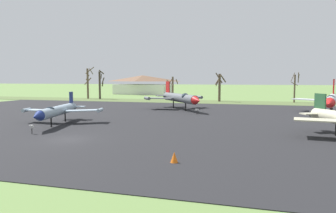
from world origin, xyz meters
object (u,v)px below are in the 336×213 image
object	(u,v)px
info_placard_rear_center	(329,116)
traffic_cone	(174,158)
info_placard_front_right	(197,111)
jet_fighter_rear_center	(332,100)
jet_fighter_rear_left	(58,111)
jet_fighter_front_right	(180,98)
visitor_building	(143,85)
info_placard_rear_left	(32,129)

from	to	relation	value
info_placard_rear_center	traffic_cone	xyz separation A→B (m)	(-15.58, -28.11, -0.19)
info_placard_front_right	jet_fighter_rear_center	bearing A→B (deg)	18.55
info_placard_rear_center	jet_fighter_rear_left	size ratio (longest dim) A/B	0.07
jet_fighter_front_right	traffic_cone	size ratio (longest dim) A/B	18.27
visitor_building	traffic_cone	size ratio (longest dim) A/B	28.85
info_placard_rear_left	traffic_cone	xyz separation A→B (m)	(17.27, -6.83, -0.22)
jet_fighter_rear_left	traffic_cone	bearing A→B (deg)	-35.74
traffic_cone	info_placard_rear_left	bearing A→B (deg)	158.41
jet_fighter_front_right	info_placard_front_right	world-z (taller)	jet_fighter_front_right
info_placard_front_right	visitor_building	world-z (taller)	visitor_building
jet_fighter_front_right	info_placard_rear_left	distance (m)	30.89
traffic_cone	info_placard_rear_center	bearing A→B (deg)	61.00
jet_fighter_front_right	info_placard_rear_center	size ratio (longest dim) A/B	15.69
jet_fighter_rear_left	traffic_cone	xyz separation A→B (m)	(18.83, -13.55, -1.42)
info_placard_rear_left	info_placard_rear_center	bearing A→B (deg)	32.92
info_placard_front_right	info_placard_rear_center	bearing A→B (deg)	-2.69
jet_fighter_rear_left	visitor_building	distance (m)	79.96
info_placard_front_right	info_placard_rear_center	world-z (taller)	info_placard_front_right
info_placard_front_right	visitor_building	xyz separation A→B (m)	(-32.49, 62.58, 2.92)
jet_fighter_rear_center	jet_fighter_rear_left	bearing A→B (deg)	-148.16
info_placard_front_right	info_placard_rear_left	world-z (taller)	info_placard_front_right
info_placard_front_right	jet_fighter_rear_left	distance (m)	21.67
jet_fighter_rear_center	traffic_cone	size ratio (longest dim) A/B	21.59
info_placard_front_right	jet_fighter_rear_left	world-z (taller)	jet_fighter_rear_left
jet_fighter_rear_center	info_placard_rear_left	xyz separation A→B (m)	(-34.81, -29.30, -1.76)
info_placard_rear_center	jet_fighter_rear_left	world-z (taller)	jet_fighter_rear_left
info_placard_front_right	info_placard_rear_left	bearing A→B (deg)	-121.49
jet_fighter_rear_left	info_placard_rear_left	bearing A→B (deg)	-76.97
jet_fighter_rear_center	visitor_building	size ratio (longest dim) A/B	0.75
jet_fighter_rear_center	jet_fighter_rear_left	size ratio (longest dim) A/B	1.33
jet_fighter_front_right	jet_fighter_rear_center	world-z (taller)	jet_fighter_rear_center
jet_fighter_rear_left	jet_fighter_front_right	bearing A→B (deg)	65.31
info_placard_rear_center	traffic_cone	distance (m)	32.13
info_placard_front_right	jet_fighter_front_right	bearing A→B (deg)	122.37
info_placard_rear_left	visitor_building	world-z (taller)	visitor_building
jet_fighter_front_right	traffic_cone	world-z (taller)	jet_fighter_front_right
jet_fighter_rear_center	info_placard_rear_center	size ratio (longest dim) A/B	18.54
jet_fighter_rear_center	visitor_building	xyz separation A→B (m)	(-53.72, 55.45, 1.18)
traffic_cone	info_placard_front_right	bearing A→B (deg)	97.24
info_placard_rear_center	info_placard_rear_left	world-z (taller)	info_placard_rear_left
jet_fighter_rear_center	traffic_cone	xyz separation A→B (m)	(-17.54, -36.13, -1.99)
info_placard_rear_left	visitor_building	distance (m)	86.89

